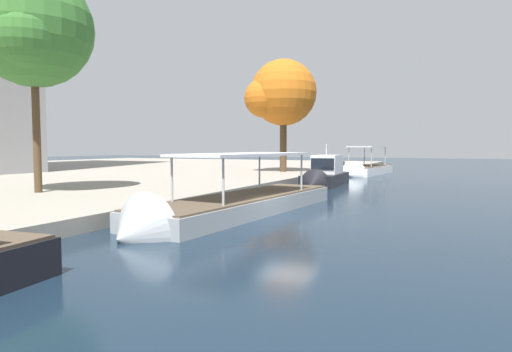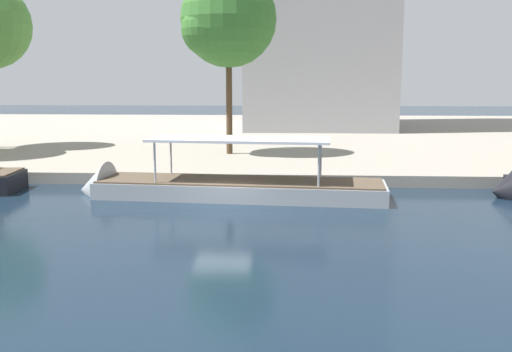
% 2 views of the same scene
% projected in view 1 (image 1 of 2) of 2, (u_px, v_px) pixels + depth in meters
% --- Properties ---
extents(ground_plane, '(220.00, 220.00, 0.00)m').
position_uv_depth(ground_plane, '(287.00, 218.00, 19.77)').
color(ground_plane, '#142333').
extents(tour_boat_2, '(14.95, 4.30, 4.11)m').
position_uv_depth(tour_boat_2, '(231.00, 210.00, 20.25)').
color(tour_boat_2, '#9EA3A8').
rests_on(tour_boat_2, ground_plane).
extents(motor_yacht_3, '(8.22, 2.77, 4.22)m').
position_uv_depth(motor_yacht_3, '(324.00, 177.00, 35.92)').
color(motor_yacht_3, black).
rests_on(motor_yacht_3, ground_plane).
extents(tour_boat_4, '(11.94, 4.05, 4.32)m').
position_uv_depth(tour_boat_4, '(365.00, 171.00, 50.01)').
color(tour_boat_4, white).
rests_on(tour_boat_4, ground_plane).
extents(mooring_bollard_0, '(0.23, 0.23, 0.81)m').
position_uv_depth(mooring_bollard_0, '(344.00, 164.00, 53.47)').
color(mooring_bollard_0, '#2D2D33').
rests_on(mooring_bollard_0, dock_promenade).
extents(tree_1, '(6.85, 6.69, 11.15)m').
position_uv_depth(tree_1, '(280.00, 92.00, 44.78)').
color(tree_1, '#4C3823').
rests_on(tree_1, dock_promenade).
extents(tree_2, '(6.27, 6.27, 11.98)m').
position_uv_depth(tree_2, '(31.00, 26.00, 23.82)').
color(tree_2, '#4C3823').
rests_on(tree_2, dock_promenade).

